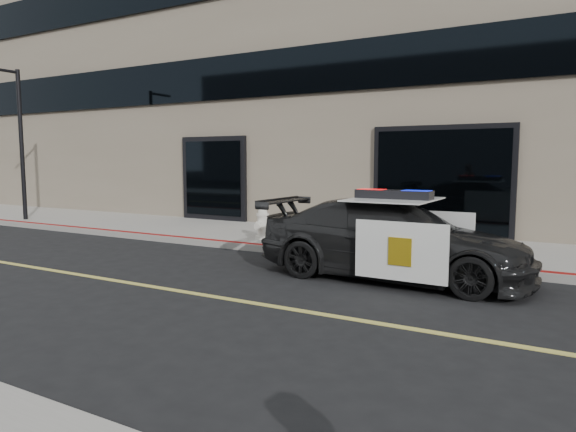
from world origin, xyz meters
The scene contains 6 objects.
ground centered at (0.00, 0.00, 0.00)m, with size 120.00×120.00×0.00m, color black.
sidewalk_n centered at (0.00, 5.25, 0.07)m, with size 60.00×3.50×0.15m, color gray.
building_n centered at (0.00, 10.50, 6.00)m, with size 60.00×7.00×12.00m, color #756856.
police_car centered at (-0.77, 2.50, 0.68)m, with size 2.20×4.70×1.52m.
fire_hydrant centered at (-4.55, 4.31, 0.51)m, with size 0.35×0.48×0.77m.
street_light centered at (-13.29, 4.00, 2.72)m, with size 0.13×1.18×4.65m.
Camera 1 is at (1.93, -5.93, 2.02)m, focal length 32.00 mm.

